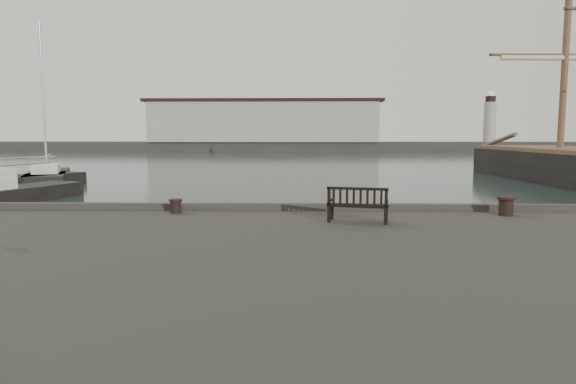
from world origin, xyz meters
name	(u,v)px	position (x,y,z in m)	size (l,w,h in m)	color
ground	(317,265)	(0.00, 0.00, 0.00)	(400.00, 400.00, 0.00)	black
breakwater	(281,131)	(-4.56, 92.00, 4.30)	(140.00, 9.50, 12.20)	#383530
bench	(358,211)	(0.88, -2.05, 1.82)	(1.50, 0.80, 0.82)	black
bollard_left	(176,206)	(-3.76, -0.73, 1.74)	(0.35, 0.35, 0.37)	black
bollard_right	(506,206)	(4.78, -0.93, 1.80)	(0.45, 0.45, 0.48)	black
yacht_d	(48,179)	(-19.51, 24.05, 0.23)	(6.11, 10.13, 12.35)	black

